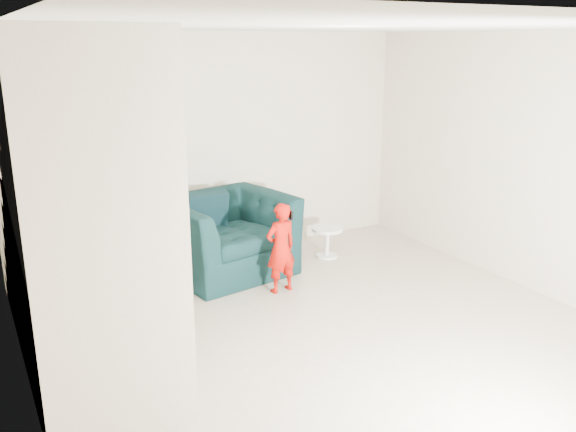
% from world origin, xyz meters
% --- Properties ---
extents(floor, '(5.50, 5.50, 0.00)m').
position_xyz_m(floor, '(0.00, 0.00, 0.00)').
color(floor, tan).
rests_on(floor, ground).
extents(ceiling, '(5.50, 5.50, 0.00)m').
position_xyz_m(ceiling, '(0.00, 0.00, 2.70)').
color(ceiling, silver).
rests_on(ceiling, back_wall).
extents(back_wall, '(5.00, 0.00, 5.00)m').
position_xyz_m(back_wall, '(0.00, 2.75, 1.35)').
color(back_wall, beige).
rests_on(back_wall, floor).
extents(left_wall, '(0.00, 5.50, 5.50)m').
position_xyz_m(left_wall, '(-2.50, 0.00, 1.35)').
color(left_wall, beige).
rests_on(left_wall, floor).
extents(right_wall, '(0.00, 5.50, 5.50)m').
position_xyz_m(right_wall, '(2.50, 0.00, 1.35)').
color(right_wall, beige).
rests_on(right_wall, floor).
extents(armchair, '(1.55, 1.41, 0.89)m').
position_xyz_m(armchair, '(-0.19, 2.07, 0.44)').
color(armchair, black).
rests_on(armchair, floor).
extents(toddler, '(0.38, 0.27, 0.98)m').
position_xyz_m(toddler, '(0.10, 1.26, 0.49)').
color(toddler, '#951604').
rests_on(toddler, floor).
extents(side_table, '(0.38, 0.38, 0.38)m').
position_xyz_m(side_table, '(1.11, 1.94, 0.26)').
color(side_table, white).
rests_on(side_table, floor).
extents(staircase, '(1.02, 3.03, 3.62)m').
position_xyz_m(staircase, '(-2.00, 0.55, 0.95)').
color(staircase, '#ADA089').
rests_on(staircase, floor).
extents(cushion, '(0.48, 0.23, 0.48)m').
position_xyz_m(cushion, '(-0.32, 2.30, 0.69)').
color(cushion, black).
rests_on(cushion, armchair).
extents(throw, '(0.04, 0.43, 0.49)m').
position_xyz_m(throw, '(-0.80, 2.02, 0.56)').
color(throw, black).
rests_on(throw, armchair).
extents(phone, '(0.02, 0.05, 0.10)m').
position_xyz_m(phone, '(0.20, 1.22, 0.85)').
color(phone, black).
rests_on(phone, toddler).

